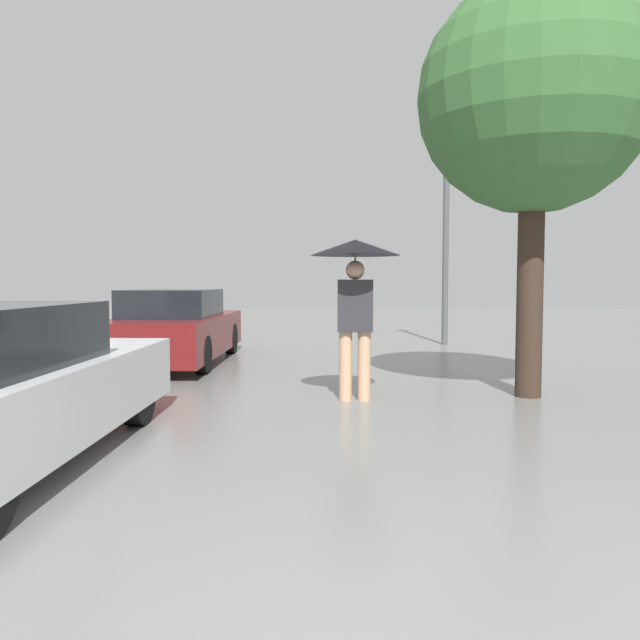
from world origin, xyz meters
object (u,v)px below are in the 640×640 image
object	(u,v)px
street_lamp	(446,200)
tree	(534,99)
parked_car_farthest	(175,329)
pedestrian	(355,274)

from	to	relation	value
street_lamp	tree	bearing A→B (deg)	-91.25
tree	parked_car_farthest	bearing A→B (deg)	148.57
pedestrian	street_lamp	xyz separation A→B (m)	(2.23, 6.47, 1.67)
parked_car_farthest	tree	size ratio (longest dim) A/B	0.87
pedestrian	parked_car_farthest	bearing A→B (deg)	131.13
pedestrian	street_lamp	distance (m)	7.04
pedestrian	street_lamp	bearing A→B (deg)	70.98
street_lamp	pedestrian	bearing A→B (deg)	-109.02
pedestrian	tree	size ratio (longest dim) A/B	0.38
tree	street_lamp	distance (m)	6.20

